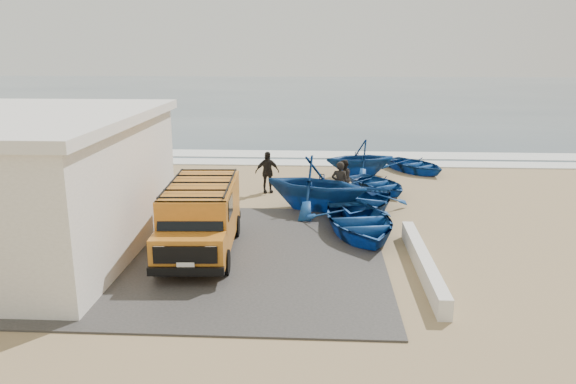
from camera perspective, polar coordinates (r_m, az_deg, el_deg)
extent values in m
plane|color=tan|center=(19.20, -2.99, -4.33)|extent=(160.00, 160.00, 0.00)
cube|color=#413E3B|center=(17.67, -10.18, -6.18)|extent=(12.00, 10.00, 0.05)
cube|color=#385166|center=(74.34, 1.64, 9.85)|extent=(180.00, 88.00, 0.01)
cube|color=white|center=(30.75, -0.62, 3.01)|extent=(180.00, 1.60, 0.06)
cube|color=white|center=(33.20, -0.34, 3.86)|extent=(180.00, 2.20, 0.04)
cube|color=white|center=(19.12, -26.72, 0.26)|extent=(8.00, 9.00, 4.00)
cube|color=black|center=(18.76, -14.12, 3.03)|extent=(0.08, 0.70, 0.90)
cube|color=silver|center=(16.46, 13.55, -7.02)|extent=(0.35, 6.00, 0.55)
cube|color=orange|center=(17.70, -8.73, -1.97)|extent=(2.20, 4.18, 1.72)
cube|color=orange|center=(15.48, -10.06, -6.01)|extent=(2.03, 1.05, 0.94)
cube|color=black|center=(15.67, -9.89, -2.52)|extent=(1.84, 0.45, 0.75)
cube|color=black|center=(14.99, -10.40, -6.30)|extent=(1.69, 0.17, 0.47)
cube|color=black|center=(15.12, -10.34, -7.93)|extent=(2.03, 0.26, 0.23)
cube|color=black|center=(17.40, -8.88, 0.97)|extent=(2.09, 3.86, 0.06)
cylinder|color=black|center=(16.21, -13.00, -6.98)|extent=(0.27, 0.74, 0.73)
cylinder|color=black|center=(19.19, -10.88, -3.44)|extent=(0.27, 0.74, 0.73)
cylinder|color=black|center=(15.90, -6.40, -7.12)|extent=(0.27, 0.74, 0.73)
cylinder|color=black|center=(18.93, -5.33, -3.49)|extent=(0.27, 0.74, 0.73)
imported|color=navy|center=(19.15, 7.20, -2.99)|extent=(4.04, 5.07, 0.94)
imported|color=navy|center=(21.72, 7.69, -1.02)|extent=(4.05, 4.76, 0.84)
imported|color=navy|center=(21.68, 2.82, 0.85)|extent=(5.06, 4.74, 2.15)
imported|color=navy|center=(24.92, 9.12, 0.79)|extent=(3.76, 4.09, 0.69)
imported|color=navy|center=(27.81, 7.34, 3.46)|extent=(4.03, 3.70, 1.79)
imported|color=navy|center=(29.18, 12.80, 2.68)|extent=(4.13, 4.34, 0.73)
imported|color=black|center=(22.29, 5.28, 0.79)|extent=(0.74, 0.55, 1.84)
imported|color=black|center=(23.93, 5.67, 1.42)|extent=(0.71, 0.85, 1.57)
imported|color=black|center=(24.39, -2.13, 2.03)|extent=(1.15, 0.76, 1.82)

